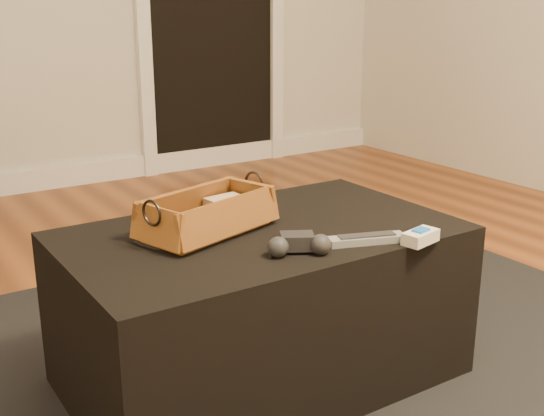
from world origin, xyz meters
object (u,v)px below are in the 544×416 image
silver_remote (367,239)px  game_controller (299,244)px  tv_remote (206,227)px  wicker_basket (207,216)px  ottoman (262,305)px  cream_gadget (420,237)px

silver_remote → game_controller: bearing=170.9°
tv_remote → silver_remote: 0.40m
tv_remote → wicker_basket: (0.01, 0.02, 0.02)m
silver_remote → wicker_basket: bearing=135.3°
ottoman → game_controller: 0.31m
tv_remote → wicker_basket: size_ratio=0.48×
ottoman → game_controller: bearing=-96.2°
wicker_basket → silver_remote: wicker_basket is taller
ottoman → game_controller: (-0.02, -0.19, 0.23)m
wicker_basket → silver_remote: (0.28, -0.28, -0.03)m
ottoman → cream_gadget: bearing=-47.6°
ottoman → cream_gadget: cream_gadget is taller
cream_gadget → wicker_basket: bearing=138.2°
tv_remote → game_controller: game_controller is taller
tv_remote → wicker_basket: bearing=30.9°
wicker_basket → ottoman: bearing=-24.6°
tv_remote → cream_gadget: (0.41, -0.33, -0.01)m
ottoman → cream_gadget: size_ratio=9.60×
tv_remote → game_controller: 0.26m
ottoman → game_controller: game_controller is taller
tv_remote → wicker_basket: 0.03m
wicker_basket → game_controller: wicker_basket is taller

